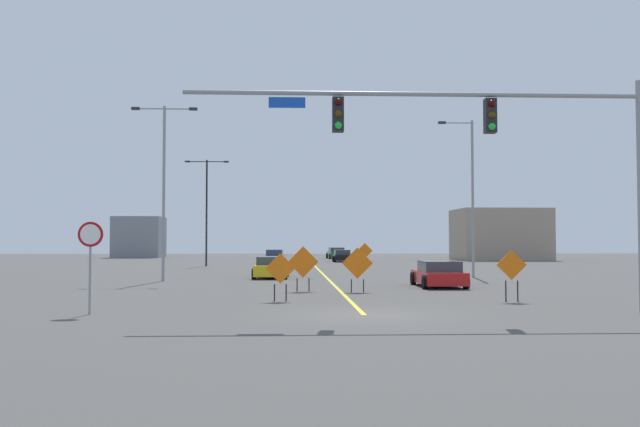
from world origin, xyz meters
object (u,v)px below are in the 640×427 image
Objects in this scene: street_lamp_near_right at (164,179)px; car_blue_distant at (275,257)px; construction_sign_median_far at (365,252)px; car_red_passing at (439,274)px; traffic_signal_assembly at (488,135)px; street_lamp_far_left at (470,191)px; construction_sign_right_lane at (280,271)px; construction_sign_left_lane at (303,264)px; car_black_approaching at (342,256)px; construction_sign_right_shoulder at (512,269)px; street_lamp_near_left at (207,204)px; construction_sign_median_near at (357,265)px; car_green_far at (336,253)px; stop_sign at (90,249)px; car_yellow_mid at (271,268)px.

street_lamp_near_right is 2.07× the size of car_blue_distant.
construction_sign_median_far is 0.44× the size of car_red_passing.
traffic_signal_assembly is 1.46× the size of street_lamp_far_left.
street_lamp_far_left reaches higher than traffic_signal_assembly.
street_lamp_far_left is at bearing 54.47° from construction_sign_right_lane.
construction_sign_left_lane reaches higher than car_black_approaching.
construction_sign_left_lane is at bearing -158.02° from car_red_passing.
street_lamp_far_left is 15.68m from construction_sign_left_lane.
traffic_signal_assembly is at bearing -115.93° from construction_sign_right_shoulder.
construction_sign_median_near is (10.20, -30.62, -4.27)m from street_lamp_near_left.
construction_sign_median_far is (3.58, 29.38, 0.09)m from construction_sign_median_near.
car_green_far is at bearing 91.50° from car_red_passing.
street_lamp_near_right is at bearing 117.39° from construction_sign_right_lane.
car_blue_distant is at bearing 129.85° from construction_sign_median_far.
car_blue_distant is at bearing 84.53° from stop_sign.
traffic_signal_assembly is at bearing -37.22° from construction_sign_right_lane.
stop_sign is at bearing -95.47° from car_blue_distant.
construction_sign_median_far is 26.14m from car_green_far.
traffic_signal_assembly is at bearing -71.35° from construction_sign_median_near.
street_lamp_near_right is 2.11× the size of car_red_passing.
traffic_signal_assembly is 38.75m from construction_sign_median_far.
stop_sign is 0.60× the size of car_blue_distant.
car_black_approaching is 12.92m from car_green_far.
street_lamp_far_left is at bearing 49.73° from stop_sign.
construction_sign_median_far is (0.50, 38.52, -4.13)m from traffic_signal_assembly.
construction_sign_median_far is at bearing -50.15° from car_blue_distant.
street_lamp_far_left is 4.97× the size of construction_sign_median_near.
street_lamp_near_left reaches higher than stop_sign.
street_lamp_near_right is 31.42m from car_blue_distant.
car_black_approaching is at bearing 93.02° from construction_sign_right_shoulder.
street_lamp_near_left reaches higher than car_black_approaching.
traffic_signal_assembly is 1.50× the size of street_lamp_near_left.
stop_sign reaches higher than construction_sign_median_far.
stop_sign is 17.37m from street_lamp_near_right.
traffic_signal_assembly is 3.05× the size of car_red_passing.
street_lamp_near_left is 28.51m from car_green_far.
car_red_passing is (4.25, 3.20, -0.59)m from construction_sign_median_near.
construction_sign_median_near is at bearing -124.91° from street_lamp_far_left.
street_lamp_near_left is 4.95× the size of construction_sign_right_shoulder.
construction_sign_left_lane is (0.93, 4.86, 0.12)m from construction_sign_right_lane.
street_lamp_near_left is 31.37m from car_red_passing.
street_lamp_near_right is 49.02m from car_green_far.
car_blue_distant is at bearing 91.51° from construction_sign_right_lane.
street_lamp_near_right is 5.02× the size of construction_sign_median_near.
car_yellow_mid is (5.84, 3.03, -5.01)m from street_lamp_near_right.
construction_sign_median_near is 0.43× the size of car_black_approaching.
street_lamp_near_right is 4.77× the size of construction_sign_median_far.
construction_sign_right_shoulder reaches higher than car_green_far.
traffic_signal_assembly is 3.18× the size of car_yellow_mid.
construction_sign_right_lane is 0.38× the size of car_blue_distant.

